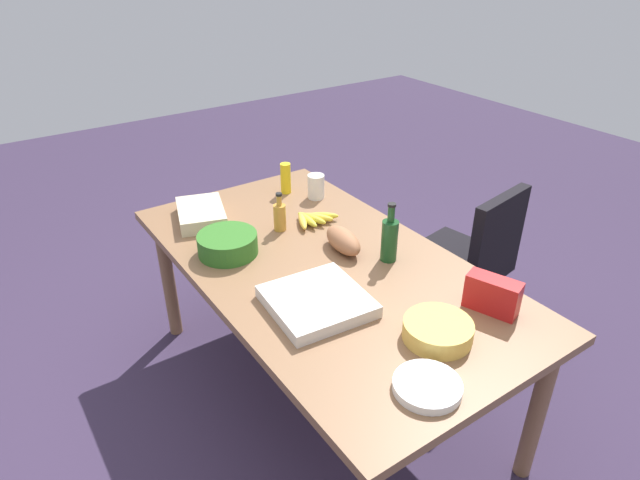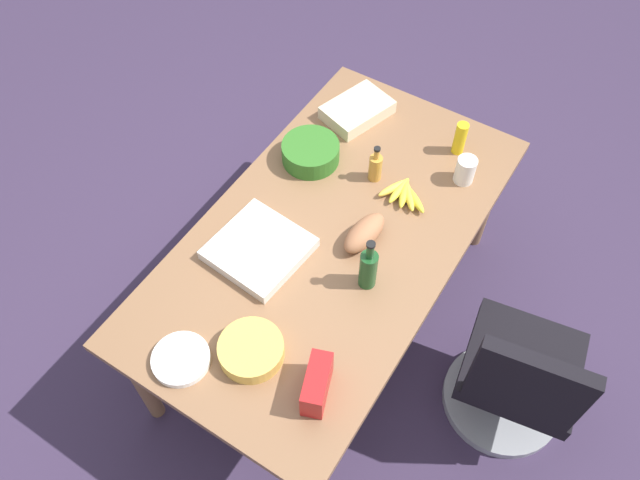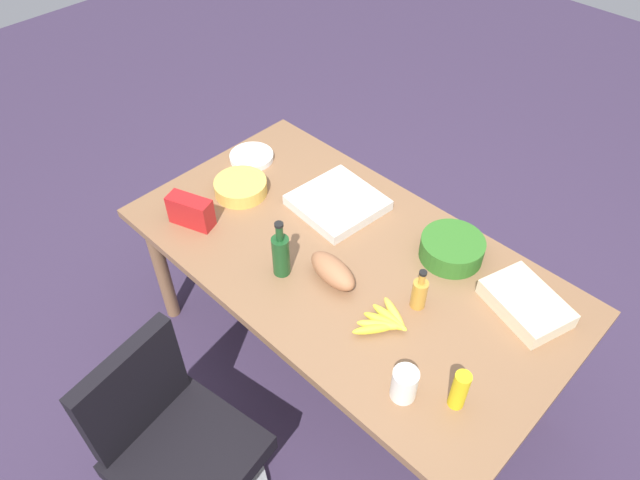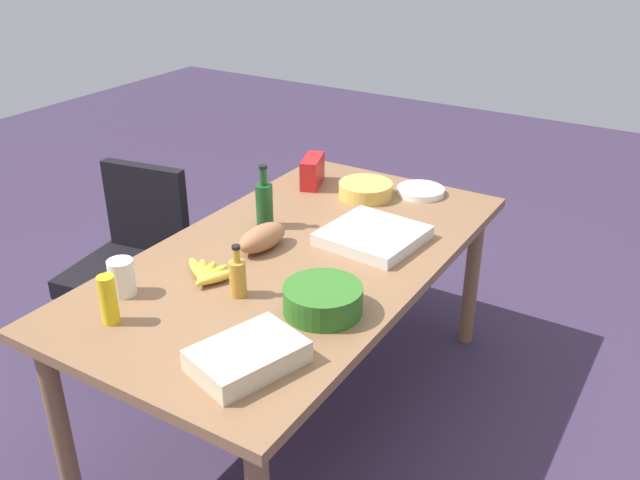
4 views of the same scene
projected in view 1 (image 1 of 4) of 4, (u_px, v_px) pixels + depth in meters
The scene contains 15 objects.
ground_plane at pixel (323, 391), 2.75m from camera, with size 10.00×10.00×0.00m, color #382B45.
conference_table at pixel (324, 278), 2.42m from camera, with size 1.92×1.05×0.76m.
office_chair at pixel (461, 275), 3.06m from camera, with size 0.56×0.56×0.89m.
mustard_bottle at pixel (286, 178), 2.98m from camera, with size 0.06×0.06×0.17m, color yellow.
banana_bunch at pixel (312, 218), 2.69m from camera, with size 0.18×0.24×0.04m.
chip_bowl at pixel (438, 331), 1.92m from camera, with size 0.25×0.25×0.07m, color #E2B74E.
mayo_jar at pixel (316, 187), 2.93m from camera, with size 0.09×0.09×0.13m, color white.
pizza_box at pixel (317, 301), 2.09m from camera, with size 0.36×0.36×0.05m, color silver.
dressing_bottle at pixel (280, 216), 2.61m from camera, with size 0.07×0.07×0.19m.
sheet_cake at pixel (201, 214), 2.72m from camera, with size 0.32×0.22×0.07m, color beige.
wine_bottle at pixel (389, 239), 2.35m from camera, with size 0.08×0.08×0.27m.
bread_loaf at pixel (343, 240), 2.45m from camera, with size 0.24×0.11×0.10m, color #A06643.
salad_bowl at pixel (228, 244), 2.43m from camera, with size 0.27×0.27×0.10m, color #2E6A22.
chip_bag_red at pixel (492, 295), 2.05m from camera, with size 0.20×0.08×0.14m, color red.
paper_plate_stack at pixel (427, 386), 1.71m from camera, with size 0.22×0.22×0.03m, color white.
Camera 1 is at (1.66, -1.16, 2.02)m, focal length 30.63 mm.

